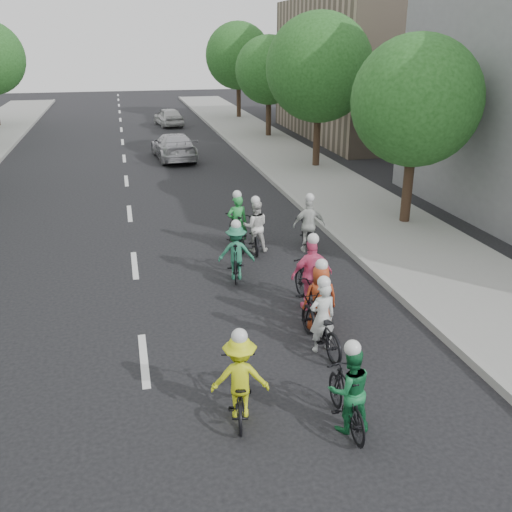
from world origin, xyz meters
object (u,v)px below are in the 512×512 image
object	(u,v)px
cyclist_3	(311,280)
cyclist_6	(255,231)
cyclist_5	(237,228)
cyclist_2	(239,384)
follow_car_trail	(169,117)
cyclist_1	(348,394)
follow_car_lead	(174,146)
cyclist_8	(308,231)
cyclist_0	(321,324)
cyclist_7	(236,255)
cyclist_4	(319,304)

from	to	relation	value
cyclist_3	cyclist_6	bearing A→B (deg)	-88.65
cyclist_5	cyclist_3	bearing A→B (deg)	98.50
cyclist_2	follow_car_trail	distance (m)	33.15
cyclist_1	follow_car_lead	distance (m)	21.98
cyclist_5	cyclist_8	world-z (taller)	cyclist_5
cyclist_0	follow_car_trail	world-z (taller)	cyclist_0
cyclist_3	cyclist_7	distance (m)	2.46
cyclist_7	cyclist_6	bearing A→B (deg)	-104.90
cyclist_2	cyclist_7	xyz separation A→B (m)	(1.07, 5.62, 0.03)
follow_car_lead	cyclist_0	bearing A→B (deg)	88.10
cyclist_1	follow_car_trail	bearing A→B (deg)	-88.89
cyclist_5	follow_car_lead	world-z (taller)	cyclist_5
cyclist_5	cyclist_1	bearing A→B (deg)	87.47
cyclist_7	cyclist_5	bearing A→B (deg)	-90.43
cyclist_3	cyclist_4	world-z (taller)	cyclist_3
cyclist_0	cyclist_6	bearing A→B (deg)	-94.81
cyclist_3	cyclist_7	bearing A→B (deg)	-61.87
cyclist_1	cyclist_7	bearing A→B (deg)	-83.84
cyclist_5	cyclist_0	bearing A→B (deg)	91.39
cyclist_4	cyclist_8	xyz separation A→B (m)	(1.26, 4.55, 0.03)
cyclist_0	cyclist_2	world-z (taller)	cyclist_2
cyclist_0	follow_car_trail	bearing A→B (deg)	-94.25
cyclist_0	follow_car_lead	size ratio (longest dim) A/B	0.43
cyclist_3	cyclist_5	world-z (taller)	cyclist_3
cyclist_2	cyclist_4	bearing A→B (deg)	-120.78
cyclist_0	follow_car_lead	world-z (taller)	cyclist_0
follow_car_lead	follow_car_trail	bearing A→B (deg)	-98.46
cyclist_0	cyclist_3	distance (m)	1.86
cyclist_3	follow_car_lead	size ratio (longest dim) A/B	0.41
cyclist_1	cyclist_8	distance (m)	8.00
cyclist_6	follow_car_lead	world-z (taller)	cyclist_6
cyclist_6	follow_car_lead	size ratio (longest dim) A/B	0.41
cyclist_5	cyclist_6	size ratio (longest dim) A/B	0.96
cyclist_6	cyclist_7	bearing A→B (deg)	72.13
cyclist_4	cyclist_6	xyz separation A→B (m)	(-0.22, 4.95, 0.02)
cyclist_1	follow_car_trail	world-z (taller)	cyclist_1
cyclist_3	cyclist_6	distance (m)	3.96
cyclist_1	cyclist_0	bearing A→B (deg)	-97.85
cyclist_1	cyclist_5	xyz separation A→B (m)	(-0.05, 8.43, 0.03)
cyclist_6	cyclist_8	bearing A→B (deg)	173.72
cyclist_0	follow_car_trail	distance (m)	31.38
cyclist_5	cyclist_6	bearing A→B (deg)	148.98
cyclist_5	cyclist_6	distance (m)	0.54
cyclist_4	cyclist_3	bearing A→B (deg)	-94.77
cyclist_6	cyclist_1	bearing A→B (deg)	95.81
cyclist_1	follow_car_trail	distance (m)	33.79
cyclist_2	cyclist_7	size ratio (longest dim) A/B	1.00
cyclist_2	follow_car_lead	size ratio (longest dim) A/B	0.38
cyclist_0	cyclist_8	bearing A→B (deg)	-110.21
cyclist_6	cyclist_5	bearing A→B (deg)	-19.33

